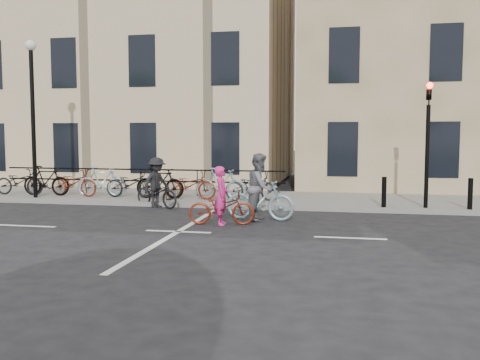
% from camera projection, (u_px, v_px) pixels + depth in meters
% --- Properties ---
extents(ground, '(120.00, 120.00, 0.00)m').
position_uv_depth(ground, '(178.00, 232.00, 12.68)').
color(ground, black).
rests_on(ground, ground).
extents(sidewalk, '(46.00, 4.00, 0.15)m').
position_uv_depth(sidewalk, '(124.00, 196.00, 19.31)').
color(sidewalk, slate).
rests_on(sidewalk, ground).
extents(building_east, '(14.00, 10.00, 12.00)m').
position_uv_depth(building_east, '(469.00, 45.00, 23.09)').
color(building_east, '#99845C').
rests_on(building_east, sidewalk).
extents(building_west, '(20.00, 10.00, 10.00)m').
position_uv_depth(building_west, '(85.00, 77.00, 26.68)').
color(building_west, tan).
rests_on(building_west, sidewalk).
extents(traffic_light, '(0.18, 0.30, 3.90)m').
position_uv_depth(traffic_light, '(428.00, 129.00, 15.50)').
color(traffic_light, black).
rests_on(traffic_light, sidewalk).
extents(lamp_post, '(0.36, 0.36, 5.28)m').
position_uv_depth(lamp_post, '(32.00, 99.00, 17.94)').
color(lamp_post, black).
rests_on(lamp_post, sidewalk).
extents(bollard_east, '(0.14, 0.14, 0.90)m').
position_uv_depth(bollard_east, '(384.00, 192.00, 15.80)').
color(bollard_east, black).
rests_on(bollard_east, sidewalk).
extents(bollard_west, '(0.14, 0.14, 0.90)m').
position_uv_depth(bollard_west, '(470.00, 194.00, 15.34)').
color(bollard_west, black).
rests_on(bollard_west, sidewalk).
extents(parked_bikes, '(10.40, 1.23, 1.05)m').
position_uv_depth(parked_bikes, '(131.00, 183.00, 18.19)').
color(parked_bikes, black).
rests_on(parked_bikes, sidewalk).
extents(cyclist_pink, '(1.75, 0.82, 1.50)m').
position_uv_depth(cyclist_pink, '(221.00, 204.00, 13.63)').
color(cyclist_pink, maroon).
rests_on(cyclist_pink, ground).
extents(cyclist_grey, '(1.90, 0.94, 1.80)m').
position_uv_depth(cyclist_grey, '(260.00, 193.00, 14.29)').
color(cyclist_grey, '#80A0A8').
rests_on(cyclist_grey, ground).
extents(cyclist_dark, '(1.86, 1.35, 1.58)m').
position_uv_depth(cyclist_dark, '(157.00, 188.00, 16.80)').
color(cyclist_dark, black).
rests_on(cyclist_dark, ground).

